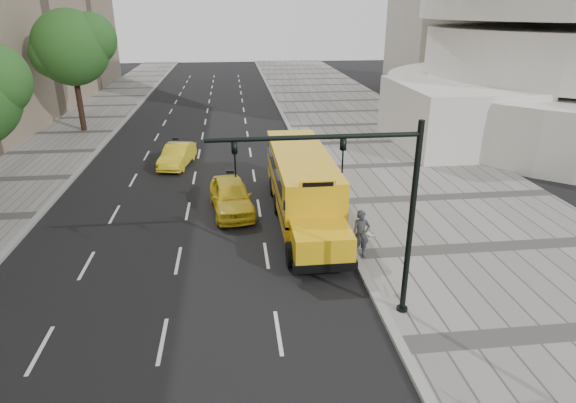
{
  "coord_description": "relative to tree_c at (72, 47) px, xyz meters",
  "views": [
    {
      "loc": [
        1.38,
        -22.16,
        9.3
      ],
      "look_at": [
        3.5,
        -4.0,
        1.9
      ],
      "focal_mm": 30.0,
      "sensor_mm": 36.0,
      "label": 1
    }
  ],
  "objects": [
    {
      "name": "school_bus",
      "position": [
        14.89,
        -18.49,
        -4.76
      ],
      "size": [
        2.96,
        11.56,
        3.19
      ],
      "color": "yellow",
      "rests_on": "ground"
    },
    {
      "name": "traffic_signal",
      "position": [
        15.59,
        -26.91,
        -2.43
      ],
      "size": [
        6.18,
        0.36,
        6.4
      ],
      "color": "black",
      "rests_on": "ground"
    },
    {
      "name": "ground",
      "position": [
        10.39,
        -17.43,
        -6.52
      ],
      "size": [
        140.0,
        140.0,
        0.0
      ],
      "primitive_type": "plane",
      "color": "black",
      "rests_on": "ground"
    },
    {
      "name": "curb_far",
      "position": [
        2.39,
        -17.43,
        -6.44
      ],
      "size": [
        0.3,
        140.0,
        0.15
      ],
      "primitive_type": "cube",
      "color": "gray",
      "rests_on": "ground"
    },
    {
      "name": "taxi_far",
      "position": [
        8.23,
        -9.98,
        -5.84
      ],
      "size": [
        2.18,
        4.34,
        1.37
      ],
      "primitive_type": "imported",
      "rotation": [
        0.0,
        0.0,
        -0.18
      ],
      "color": "yellow",
      "rests_on": "ground"
    },
    {
      "name": "pedestrian",
      "position": [
        16.54,
        -23.19,
        -5.4
      ],
      "size": [
        0.71,
        0.47,
        1.94
      ],
      "primitive_type": "imported",
      "rotation": [
        0.0,
        0.0,
        0.01
      ],
      "color": "#2C2F33",
      "rests_on": "sidewalk_museum"
    },
    {
      "name": "sidewalk_museum",
      "position": [
        22.39,
        -17.43,
        -6.44
      ],
      "size": [
        12.0,
        140.0,
        0.15
      ],
      "primitive_type": "cube",
      "color": "gray",
      "rests_on": "ground"
    },
    {
      "name": "taxi_near",
      "position": [
        11.55,
        -17.7,
        -5.73
      ],
      "size": [
        2.41,
        4.83,
        1.58
      ],
      "primitive_type": "imported",
      "rotation": [
        0.0,
        0.0,
        0.12
      ],
      "color": "yellow",
      "rests_on": "ground"
    },
    {
      "name": "tree_c",
      "position": [
        0.0,
        0.0,
        0.0
      ],
      "size": [
        6.34,
        5.63,
        9.29
      ],
      "color": "black",
      "rests_on": "ground"
    },
    {
      "name": "curb_museum",
      "position": [
        16.39,
        -17.43,
        -6.44
      ],
      "size": [
        0.3,
        140.0,
        0.15
      ],
      "primitive_type": "cube",
      "color": "gray",
      "rests_on": "ground"
    }
  ]
}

